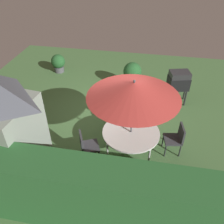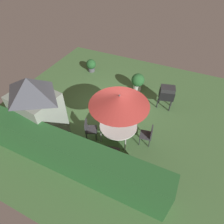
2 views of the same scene
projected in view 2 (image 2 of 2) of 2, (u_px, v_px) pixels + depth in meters
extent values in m
plane|color=#47703D|center=(112.00, 111.00, 9.39)|extent=(11.00, 11.00, 0.00)
cube|color=#28602D|center=(70.00, 156.00, 6.51)|extent=(6.98, 0.75, 1.66)
cube|color=gray|center=(40.00, 116.00, 7.62)|extent=(1.88, 1.54, 2.13)
pyramid|color=#4C515B|center=(29.00, 87.00, 6.63)|extent=(1.99, 1.64, 0.74)
cube|color=slate|center=(28.00, 131.00, 7.36)|extent=(0.72, 0.12, 1.66)
cylinder|color=white|center=(118.00, 125.00, 7.73)|extent=(1.54, 1.54, 0.04)
cylinder|color=beige|center=(135.00, 127.00, 8.16)|extent=(0.05, 0.05, 0.68)
cylinder|color=beige|center=(112.00, 119.00, 8.49)|extent=(0.05, 0.05, 0.68)
cylinder|color=beige|center=(125.00, 145.00, 7.45)|extent=(0.05, 0.05, 0.68)
cylinder|color=beige|center=(101.00, 136.00, 7.78)|extent=(0.05, 0.05, 0.68)
cylinder|color=#4C4C51|center=(119.00, 118.00, 7.44)|extent=(0.04, 0.04, 2.24)
cone|color=#B73833|center=(119.00, 100.00, 6.80)|extent=(2.27, 2.27, 0.40)
sphere|color=#4C4C51|center=(119.00, 95.00, 6.65)|extent=(0.06, 0.06, 0.06)
cube|color=black|center=(167.00, 94.00, 9.10)|extent=(0.80, 0.66, 0.45)
cube|color=#2B2B2E|center=(168.00, 89.00, 8.88)|extent=(0.76, 0.63, 0.20)
cylinder|color=#262628|center=(172.00, 102.00, 9.49)|extent=(0.06, 0.06, 0.55)
cylinder|color=#262628|center=(160.00, 98.00, 9.68)|extent=(0.06, 0.06, 0.55)
cylinder|color=#262628|center=(170.00, 107.00, 9.21)|extent=(0.06, 0.06, 0.55)
cylinder|color=#262628|center=(157.00, 103.00, 9.40)|extent=(0.06, 0.06, 0.55)
cube|color=#38383D|center=(146.00, 135.00, 7.69)|extent=(0.53, 0.53, 0.06)
cube|color=#38383D|center=(152.00, 132.00, 7.49)|extent=(0.13, 0.46, 0.45)
cylinder|color=#2C2C30|center=(149.00, 143.00, 7.66)|extent=(0.04, 0.04, 0.45)
cylinder|color=#2C2C30|center=(150.00, 136.00, 7.94)|extent=(0.04, 0.04, 0.45)
cylinder|color=#2C2C30|center=(139.00, 141.00, 7.74)|extent=(0.04, 0.04, 0.45)
cylinder|color=#2C2C30|center=(141.00, 134.00, 8.02)|extent=(0.04, 0.04, 0.45)
cube|color=#38383D|center=(117.00, 110.00, 8.80)|extent=(0.62, 0.62, 0.06)
cube|color=#38383D|center=(117.00, 103.00, 8.80)|extent=(0.43, 0.25, 0.45)
cylinder|color=#2C2C30|center=(121.00, 110.00, 9.10)|extent=(0.04, 0.04, 0.45)
cylinder|color=#2C2C30|center=(112.00, 110.00, 9.10)|extent=(0.04, 0.04, 0.45)
cylinder|color=#2C2C30|center=(121.00, 116.00, 8.81)|extent=(0.04, 0.04, 0.45)
cylinder|color=#2C2C30|center=(113.00, 116.00, 8.80)|extent=(0.04, 0.04, 0.45)
cube|color=#38383D|center=(91.00, 129.00, 7.91)|extent=(0.61, 0.61, 0.06)
cube|color=#38383D|center=(86.00, 126.00, 7.75)|extent=(0.24, 0.44, 0.45)
cylinder|color=#2C2C30|center=(88.00, 129.00, 8.21)|extent=(0.04, 0.04, 0.45)
cylinder|color=#2C2C30|center=(87.00, 137.00, 7.92)|extent=(0.04, 0.04, 0.45)
cylinder|color=#2C2C30|center=(97.00, 129.00, 8.20)|extent=(0.04, 0.04, 0.45)
cylinder|color=#2C2C30|center=(96.00, 137.00, 7.91)|extent=(0.04, 0.04, 0.45)
cube|color=#38383D|center=(113.00, 152.00, 7.08)|extent=(0.56, 0.56, 0.06)
cube|color=#38383D|center=(112.00, 154.00, 6.77)|extent=(0.46, 0.16, 0.45)
cylinder|color=#2C2C30|center=(107.00, 159.00, 7.12)|extent=(0.04, 0.04, 0.45)
cylinder|color=#2C2C30|center=(117.00, 161.00, 7.06)|extent=(0.04, 0.04, 0.45)
cylinder|color=#2C2C30|center=(109.00, 151.00, 7.40)|extent=(0.04, 0.04, 0.45)
cylinder|color=#2C2C30|center=(119.00, 152.00, 7.35)|extent=(0.04, 0.04, 0.45)
cylinder|color=#4C4C51|center=(91.00, 69.00, 12.04)|extent=(0.42, 0.42, 0.24)
sphere|color=#235628|center=(91.00, 64.00, 11.78)|extent=(0.60, 0.60, 0.60)
cylinder|color=silver|center=(137.00, 88.00, 10.48)|extent=(0.43, 0.43, 0.40)
sphere|color=#235628|center=(138.00, 80.00, 10.14)|extent=(0.71, 0.71, 0.71)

